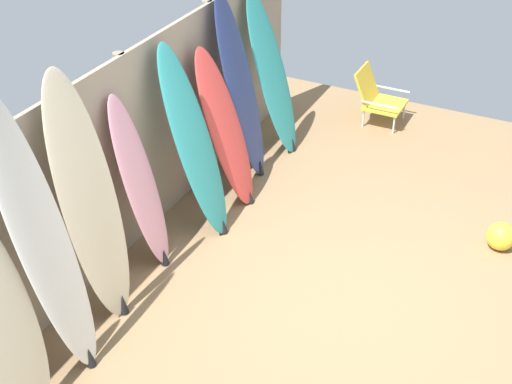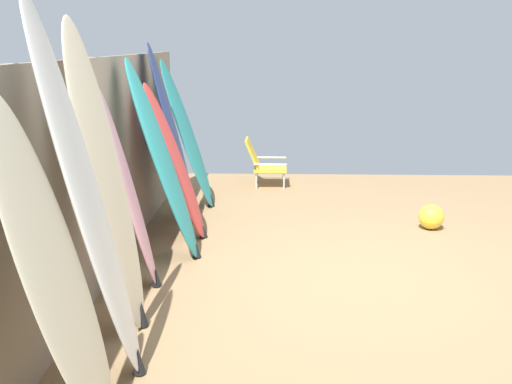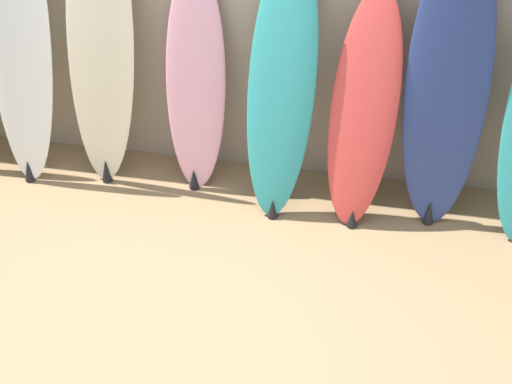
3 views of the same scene
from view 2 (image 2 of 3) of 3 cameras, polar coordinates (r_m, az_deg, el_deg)
name	(u,v)px [view 2 (image 2 of 3)]	position (r m, az deg, el deg)	size (l,w,h in m)	color
ground	(346,275)	(4.95, 8.97, -8.18)	(7.68, 7.68, 0.00)	#8E704C
fence_back	(105,170)	(4.83, -14.90, 2.16)	(6.08, 0.11, 1.80)	gray
surfboard_cream_0	(54,272)	(2.89, -19.55, -7.59)	(0.56, 0.54, 1.73)	beige
surfboard_white_1	(86,196)	(3.25, -16.61, -0.43)	(0.51, 0.59, 2.21)	white
surfboard_cream_2	(107,183)	(3.82, -14.72, 0.91)	(0.57, 0.49, 2.08)	beige
surfboard_pink_3	(129,193)	(4.52, -12.54, -0.05)	(0.48, 0.48, 1.60)	pink
surfboard_teal_4	(163,162)	(5.07, -9.25, 2.95)	(0.50, 0.67, 1.80)	teal
surfboard_red_5	(175,163)	(5.64, -8.09, 2.90)	(0.52, 0.67, 1.56)	#D13D38
surfboard_navy_6	(174,136)	(6.13, -8.25, 5.55)	(0.59, 0.56, 1.93)	navy
surfboard_teal_7	(188,136)	(6.74, -6.84, 5.58)	(0.55, 0.68, 1.74)	teal
beach_chair	(262,162)	(7.84, 0.64, 3.02)	(0.50, 0.56, 0.65)	silver
beach_ball	(431,217)	(6.29, 17.11, -2.40)	(0.26, 0.26, 0.26)	yellow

